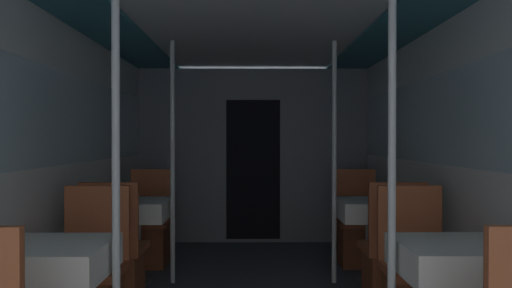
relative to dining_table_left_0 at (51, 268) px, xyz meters
name	(u,v)px	position (x,y,z in m)	size (l,w,h in m)	color
wall_left	(56,160)	(-0.37, 1.01, 0.50)	(0.05, 6.67, 2.07)	silver
wall_right	(450,159)	(2.41, 1.01, 0.50)	(0.05, 6.67, 2.07)	silver
ceiling_panel	(254,14)	(1.02, 1.01, 1.53)	(2.78, 6.67, 0.07)	silver
bulkhead_far	(253,156)	(1.02, 3.46, 0.45)	(2.72, 0.09, 2.07)	slate
dining_table_left_0	(51,268)	(0.00, 0.00, 0.00)	(0.58, 0.58, 0.71)	#4C4C51
support_pole_left_0	(116,178)	(0.33, 0.00, 0.45)	(0.04, 0.04, 2.07)	silver
dining_table_left_1	(134,215)	(0.00, 1.76, 0.00)	(0.58, 0.58, 0.71)	#4C4C51
chair_left_near_1	(115,267)	(0.00, 1.17, -0.30)	(0.42, 0.42, 0.93)	brown
chair_left_far_1	(149,236)	(0.00, 2.35, -0.30)	(0.42, 0.42, 0.93)	brown
support_pole_left_1	(173,162)	(0.33, 1.76, 0.45)	(0.04, 0.04, 2.07)	silver
dining_table_right_0	(457,267)	(2.04, 0.00, 0.00)	(0.58, 0.58, 0.71)	#4C4C51
support_pole_right_0	(392,178)	(1.71, 0.00, 0.45)	(0.04, 0.04, 2.07)	silver
dining_table_right_1	(372,214)	(2.04, 1.76, 0.00)	(0.58, 0.58, 0.71)	#4C4C51
chair_right_near_1	(392,267)	(2.04, 1.17, -0.30)	(0.42, 0.42, 0.93)	brown
chair_right_far_1	(358,236)	(2.04, 2.35, -0.30)	(0.42, 0.42, 0.93)	brown
support_pole_right_1	(334,162)	(1.71, 1.76, 0.45)	(0.04, 0.04, 2.07)	silver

